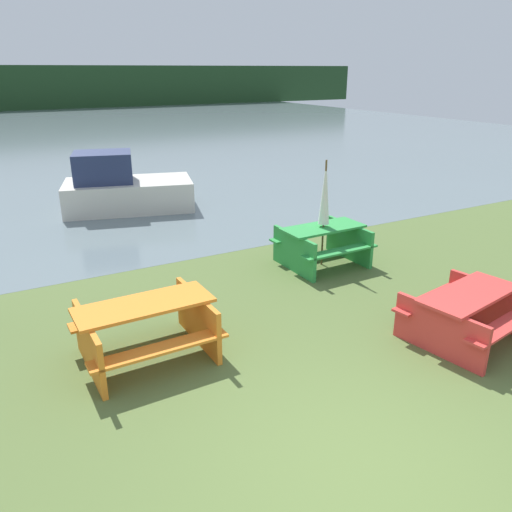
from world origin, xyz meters
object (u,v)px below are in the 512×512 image
object	(u,v)px
picnic_table_red	(467,311)
boat	(123,189)
picnic_table_orange	(146,325)
umbrella_white	(325,193)
picnic_table_green	(322,242)

from	to	relation	value
picnic_table_red	boat	bearing A→B (deg)	104.25
picnic_table_orange	umbrella_white	size ratio (longest dim) A/B	0.86
picnic_table_red	umbrella_white	size ratio (longest dim) A/B	0.89
picnic_table_red	boat	world-z (taller)	boat
picnic_table_green	umbrella_white	bearing A→B (deg)	-90.00
umbrella_white	picnic_table_green	bearing A→B (deg)	90.00
picnic_table_orange	boat	world-z (taller)	boat
picnic_table_green	boat	world-z (taller)	boat
picnic_table_orange	picnic_table_green	distance (m)	4.40
picnic_table_orange	picnic_table_green	bearing A→B (deg)	21.87
picnic_table_green	umbrella_white	xyz separation A→B (m)	(0.00, -0.00, 0.98)
picnic_table_red	picnic_table_green	distance (m)	3.38
umbrella_white	boat	world-z (taller)	umbrella_white
picnic_table_orange	boat	bearing A→B (deg)	77.09
umbrella_white	boat	bearing A→B (deg)	110.99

